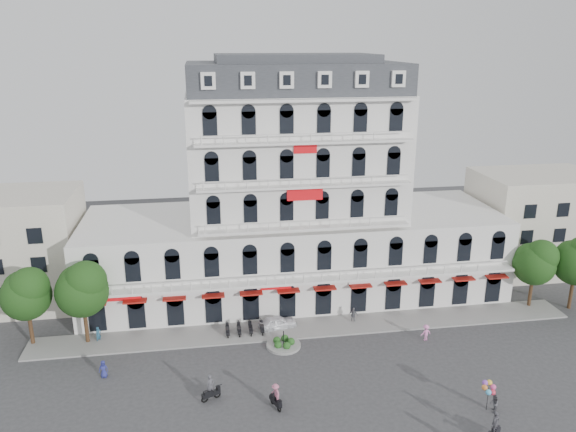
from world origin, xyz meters
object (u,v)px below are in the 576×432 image
Objects in this scene: rider_west at (211,389)px; balloon_vendor at (492,396)px; rider_northeast at (495,426)px; parked_car at (278,322)px; rider_center at (276,395)px.

balloon_vendor is (21.02, -4.73, 0.29)m from rider_west.
rider_northeast is at bearing -114.24° from balloon_vendor.
rider_west is 0.92× the size of balloon_vendor.
rider_west is at bearing -59.33° from rider_northeast.
rider_west is at bearing 137.42° from parked_car.
rider_west is at bearing -129.61° from rider_center.
rider_west reaches higher than rider_center.
rider_northeast is 3.35m from balloon_vendor.
balloon_vendor reaches higher than parked_car.
rider_west is 5.19m from rider_center.
rider_west is 21.55m from balloon_vendor.
rider_center is 16.41m from balloon_vendor.
rider_center is 0.85× the size of balloon_vendor.
parked_car is 1.60× the size of rider_northeast.
rider_west is 0.96× the size of rider_northeast.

